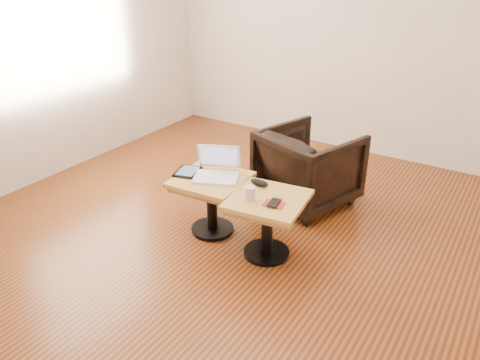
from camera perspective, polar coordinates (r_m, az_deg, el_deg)
The scene contains 11 objects.
room_shell at distance 3.19m, azimuth 0.50°, elevation 13.69°, with size 4.52×4.52×2.71m.
side_table_left at distance 3.64m, azimuth -3.51°, elevation -1.39°, with size 0.56×0.56×0.48m.
side_table_right at distance 3.36m, azimuth 3.39°, elevation -3.96°, with size 0.59×0.59×0.48m.
laptop at distance 3.59m, azimuth -2.82°, elevation 1.16°, with size 0.43×0.42×0.23m.
tablet at distance 3.69m, azimuth -6.40°, elevation 1.02°, with size 0.23×0.26×0.02m.
charging_adapter at distance 3.83m, azimuth -4.16°, elevation 2.18°, with size 0.04×0.04×0.02m, color white.
glasses_case at distance 3.46m, azimuth 2.37°, elevation -0.31°, with size 0.15×0.07×0.05m, color black.
striped_cup at distance 3.25m, azimuth 1.24°, elevation -1.60°, with size 0.08×0.08×0.10m, color pink.
earbuds_tangle at distance 3.31m, azimuth 4.19°, elevation -1.98°, with size 0.06×0.04×0.01m.
phone_on_sleeve at distance 3.21m, azimuth 4.19°, elevation -2.88°, with size 0.16×0.14×0.02m.
armchair at distance 4.13m, azimuth 8.34°, elevation 1.54°, with size 0.72×0.74×0.68m, color black.
Camera 1 is at (1.67, -2.63, 2.03)m, focal length 35.00 mm.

